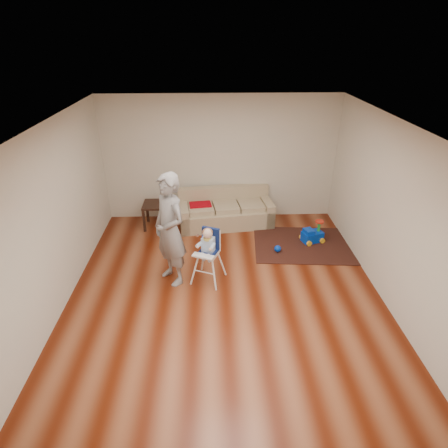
{
  "coord_description": "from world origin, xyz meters",
  "views": [
    {
      "loc": [
        -0.19,
        -5.0,
        3.83
      ],
      "look_at": [
        0.0,
        0.4,
        1.0
      ],
      "focal_mm": 30.0,
      "sensor_mm": 36.0,
      "label": 1
    }
  ],
  "objects_px": {
    "ride_on_toy": "(313,232)",
    "adult": "(170,230)",
    "sofa": "(226,208)",
    "toy_ball": "(278,249)",
    "high_chair": "(208,256)",
    "side_table": "(157,215)"
  },
  "relations": [
    {
      "from": "ride_on_toy",
      "to": "high_chair",
      "type": "bearing_deg",
      "value": -168.71
    },
    {
      "from": "ride_on_toy",
      "to": "high_chair",
      "type": "relative_size",
      "value": 0.44
    },
    {
      "from": "toy_ball",
      "to": "ride_on_toy",
      "type": "bearing_deg",
      "value": 26.59
    },
    {
      "from": "sofa",
      "to": "ride_on_toy",
      "type": "height_order",
      "value": "sofa"
    },
    {
      "from": "high_chair",
      "to": "adult",
      "type": "relative_size",
      "value": 0.52
    },
    {
      "from": "adult",
      "to": "high_chair",
      "type": "bearing_deg",
      "value": 49.57
    },
    {
      "from": "sofa",
      "to": "toy_ball",
      "type": "distance_m",
      "value": 1.57
    },
    {
      "from": "ride_on_toy",
      "to": "high_chair",
      "type": "height_order",
      "value": "high_chair"
    },
    {
      "from": "toy_ball",
      "to": "high_chair",
      "type": "bearing_deg",
      "value": -147.93
    },
    {
      "from": "high_chair",
      "to": "adult",
      "type": "distance_m",
      "value": 0.77
    },
    {
      "from": "high_chair",
      "to": "toy_ball",
      "type": "bearing_deg",
      "value": 54.67
    },
    {
      "from": "toy_ball",
      "to": "adult",
      "type": "xyz_separation_m",
      "value": [
        -1.93,
        -0.8,
        0.88
      ]
    },
    {
      "from": "ride_on_toy",
      "to": "toy_ball",
      "type": "xyz_separation_m",
      "value": [
        -0.76,
        -0.38,
        -0.15
      ]
    },
    {
      "from": "sofa",
      "to": "adult",
      "type": "relative_size",
      "value": 1.09
    },
    {
      "from": "sofa",
      "to": "toy_ball",
      "type": "bearing_deg",
      "value": -58.99
    },
    {
      "from": "sofa",
      "to": "high_chair",
      "type": "distance_m",
      "value": 2.07
    },
    {
      "from": "side_table",
      "to": "toy_ball",
      "type": "xyz_separation_m",
      "value": [
        2.44,
        -1.18,
        -0.19
      ]
    },
    {
      "from": "sofa",
      "to": "high_chair",
      "type": "xyz_separation_m",
      "value": [
        -0.37,
        -2.04,
        0.09
      ]
    },
    {
      "from": "sofa",
      "to": "toy_ball",
      "type": "height_order",
      "value": "sofa"
    },
    {
      "from": "high_chair",
      "to": "sofa",
      "type": "bearing_deg",
      "value": 102.22
    },
    {
      "from": "sofa",
      "to": "toy_ball",
      "type": "xyz_separation_m",
      "value": [
        0.95,
        -1.2,
        -0.3
      ]
    },
    {
      "from": "ride_on_toy",
      "to": "adult",
      "type": "relative_size",
      "value": 0.23
    }
  ]
}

